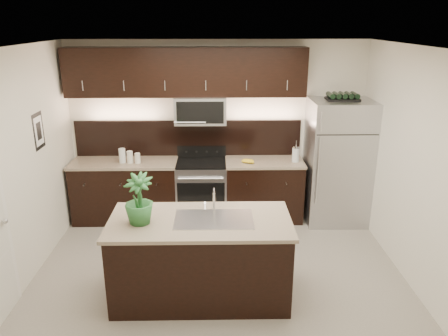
% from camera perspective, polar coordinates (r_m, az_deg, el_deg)
% --- Properties ---
extents(ground, '(4.50, 4.50, 0.00)m').
position_cam_1_polar(ground, '(5.47, -0.70, -14.05)').
color(ground, gray).
rests_on(ground, ground).
extents(room_walls, '(4.52, 4.02, 2.71)m').
position_cam_1_polar(room_walls, '(4.73, -2.12, 3.20)').
color(room_walls, silver).
rests_on(room_walls, ground).
extents(counter_run, '(3.51, 0.65, 0.94)m').
position_cam_1_polar(counter_run, '(6.78, -4.67, -2.87)').
color(counter_run, black).
rests_on(counter_run, ground).
extents(upper_fixtures, '(3.49, 0.40, 1.66)m').
position_cam_1_polar(upper_fixtures, '(6.50, -4.75, 11.43)').
color(upper_fixtures, black).
rests_on(upper_fixtures, counter_run).
extents(island, '(1.96, 0.96, 0.94)m').
position_cam_1_polar(island, '(4.93, -3.06, -11.66)').
color(island, black).
rests_on(island, ground).
extents(sink_faucet, '(0.84, 0.50, 0.28)m').
position_cam_1_polar(sink_faucet, '(4.71, -1.32, -6.51)').
color(sink_faucet, silver).
rests_on(sink_faucet, island).
extents(refrigerator, '(0.90, 0.81, 1.87)m').
position_cam_1_polar(refrigerator, '(6.80, 14.53, 0.80)').
color(refrigerator, '#B2B2B7').
rests_on(refrigerator, ground).
extents(wine_rack, '(0.46, 0.29, 0.11)m').
position_cam_1_polar(wine_rack, '(6.57, 15.24, 9.00)').
color(wine_rack, black).
rests_on(wine_rack, refrigerator).
extents(plant, '(0.36, 0.36, 0.54)m').
position_cam_1_polar(plant, '(4.60, -11.07, -4.01)').
color(plant, '#255E2A').
rests_on(plant, island).
extents(canisters, '(0.32, 0.12, 0.21)m').
position_cam_1_polar(canisters, '(6.65, -12.42, 1.46)').
color(canisters, silver).
rests_on(canisters, counter_run).
extents(french_press, '(0.11, 0.11, 0.32)m').
position_cam_1_polar(french_press, '(6.63, 9.34, 1.82)').
color(french_press, silver).
rests_on(french_press, counter_run).
extents(bananas, '(0.24, 0.21, 0.06)m').
position_cam_1_polar(bananas, '(6.53, 2.78, 0.99)').
color(bananas, gold).
rests_on(bananas, counter_run).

